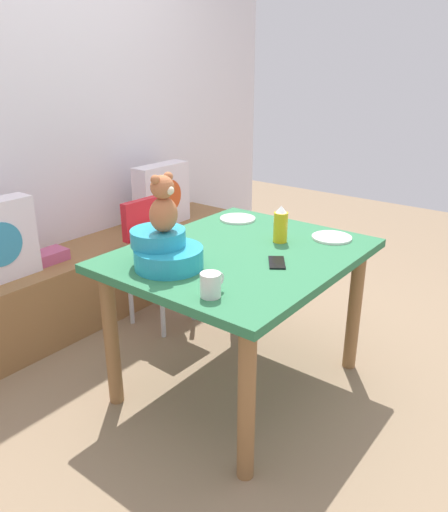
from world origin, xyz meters
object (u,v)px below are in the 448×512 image
at_px(dining_table, 240,272).
at_px(infant_seat_teal, 165,251).
at_px(cell_phone, 277,263).
at_px(highchair, 158,245).
at_px(ketchup_bottle, 281,225).
at_px(dinner_plate_near, 238,219).
at_px(pillow_floral_right, 162,195).
at_px(teddy_bear, 163,205).
at_px(book_stack, 49,256).
at_px(coffee_mug, 211,285).
at_px(dinner_plate_far, 332,237).

xyz_separation_m(dining_table, infant_seat_teal, (-0.35, 0.15, 0.18)).
height_order(dining_table, cell_phone, cell_phone).
relative_size(highchair, ketchup_bottle, 4.27).
height_order(dining_table, highchair, highchair).
xyz_separation_m(infant_seat_teal, dinner_plate_near, (0.75, 0.16, -0.07)).
bearing_deg(cell_phone, highchair, -49.90).
xyz_separation_m(pillow_floral_right, cell_phone, (-0.73, -1.43, 0.06)).
relative_size(ketchup_bottle, dinner_plate_near, 0.92).
bearing_deg(teddy_bear, ketchup_bottle, -21.29).
height_order(book_stack, dinner_plate_near, dinner_plate_near).
relative_size(pillow_floral_right, teddy_bear, 1.76).
height_order(book_stack, infant_seat_teal, infant_seat_teal).
distance_m(infant_seat_teal, teddy_bear, 0.21).
bearing_deg(dining_table, ketchup_bottle, -19.09).
distance_m(coffee_mug, dinner_plate_far, 0.89).
xyz_separation_m(highchair, ketchup_bottle, (-0.01, -0.87, 0.31)).
xyz_separation_m(ketchup_bottle, coffee_mug, (-0.69, -0.12, -0.04)).
distance_m(infant_seat_teal, ketchup_bottle, 0.62).
xyz_separation_m(pillow_floral_right, ketchup_bottle, (-0.48, -1.29, 0.15)).
bearing_deg(teddy_bear, dining_table, -22.65).
bearing_deg(highchair, ketchup_bottle, -90.70).
height_order(highchair, coffee_mug, coffee_mug).
distance_m(pillow_floral_right, coffee_mug, 1.83).
xyz_separation_m(highchair, dinner_plate_near, (0.16, -0.49, 0.22)).
bearing_deg(ketchup_bottle, coffee_mug, -170.20).
distance_m(pillow_floral_right, dining_table, 1.40).
relative_size(infant_seat_teal, ketchup_bottle, 1.78).
bearing_deg(dining_table, infant_seat_teal, 157.28).
bearing_deg(dinner_plate_far, highchair, 100.13).
distance_m(book_stack, dining_table, 1.26).
xyz_separation_m(book_stack, infant_seat_teal, (-0.11, -1.08, 0.32)).
height_order(dining_table, coffee_mug, coffee_mug).
bearing_deg(ketchup_bottle, pillow_floral_right, 69.64).
bearing_deg(dinner_plate_far, teddy_bear, 152.27).
height_order(book_stack, ketchup_bottle, ketchup_bottle).
relative_size(highchair, dinner_plate_near, 3.95).
xyz_separation_m(highchair, dinner_plate_far, (0.19, -1.06, 0.22)).
bearing_deg(dinner_plate_near, teddy_bear, -167.96).
bearing_deg(book_stack, highchair, -42.37).
bearing_deg(highchair, pillow_floral_right, 41.64).
distance_m(coffee_mug, dinner_plate_near, 0.99).
relative_size(dining_table, dinner_plate_far, 5.84).
bearing_deg(dinner_plate_near, highchair, 107.84).
bearing_deg(infant_seat_teal, coffee_mug, -107.64).
relative_size(infant_seat_teal, dinner_plate_far, 1.65).
height_order(pillow_floral_right, dinner_plate_near, pillow_floral_right).
relative_size(teddy_bear, ketchup_bottle, 1.35).
distance_m(highchair, dinner_plate_near, 0.56).
xyz_separation_m(pillow_floral_right, dining_table, (-0.70, -1.21, -0.05)).
xyz_separation_m(pillow_floral_right, dinner_plate_far, (-0.28, -1.47, 0.07)).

